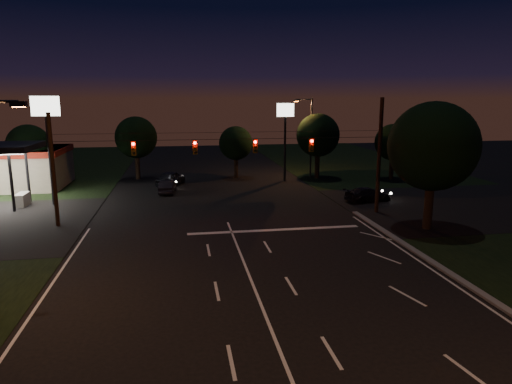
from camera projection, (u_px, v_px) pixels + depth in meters
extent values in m
plane|color=black|center=(262.00, 307.00, 19.88)|extent=(140.00, 140.00, 0.00)
cube|color=black|center=(460.00, 206.00, 38.60)|extent=(20.00, 16.00, 0.02)
cube|color=silver|center=(275.00, 230.00, 31.48)|extent=(12.00, 0.50, 0.01)
cylinder|color=black|center=(376.00, 212.00, 36.33)|extent=(0.30, 0.30, 9.00)
cylinder|color=black|center=(58.00, 226.00, 32.41)|extent=(0.28, 0.28, 8.00)
cylinder|color=black|center=(225.00, 139.00, 33.16)|extent=(24.00, 0.03, 0.03)
cylinder|color=black|center=(225.00, 132.00, 33.06)|extent=(24.00, 0.02, 0.02)
cube|color=#3F3307|center=(134.00, 148.00, 32.21)|extent=(0.32, 0.26, 1.00)
sphere|color=#FF0705|center=(133.00, 144.00, 31.99)|extent=(0.22, 0.22, 0.22)
sphere|color=black|center=(133.00, 149.00, 32.05)|extent=(0.20, 0.20, 0.20)
sphere|color=black|center=(134.00, 153.00, 32.12)|extent=(0.20, 0.20, 0.20)
cube|color=#3F3307|center=(195.00, 147.00, 32.91)|extent=(0.32, 0.26, 1.00)
sphere|color=#FF0705|center=(195.00, 143.00, 32.69)|extent=(0.22, 0.22, 0.22)
sphere|color=black|center=(195.00, 148.00, 32.76)|extent=(0.20, 0.20, 0.20)
sphere|color=black|center=(195.00, 152.00, 32.82)|extent=(0.20, 0.20, 0.20)
cube|color=#3F3307|center=(255.00, 146.00, 33.63)|extent=(0.32, 0.26, 1.00)
sphere|color=#FF0705|center=(255.00, 142.00, 33.41)|extent=(0.22, 0.22, 0.22)
sphere|color=black|center=(255.00, 146.00, 33.47)|extent=(0.20, 0.20, 0.20)
sphere|color=black|center=(255.00, 151.00, 33.54)|extent=(0.20, 0.20, 0.20)
cube|color=#3F3307|center=(311.00, 145.00, 34.33)|extent=(0.32, 0.26, 1.00)
sphere|color=#FF0705|center=(312.00, 141.00, 34.11)|extent=(0.22, 0.22, 0.22)
sphere|color=black|center=(312.00, 145.00, 34.18)|extent=(0.20, 0.20, 0.20)
sphere|color=black|center=(312.00, 150.00, 34.24)|extent=(0.20, 0.20, 0.20)
cube|color=gray|center=(22.00, 200.00, 38.32)|extent=(0.80, 2.00, 1.10)
cylinder|color=black|center=(12.00, 182.00, 36.02)|extent=(0.24, 0.24, 4.80)
cylinder|color=black|center=(28.00, 174.00, 39.88)|extent=(0.24, 0.24, 4.80)
cylinder|color=black|center=(50.00, 161.00, 38.09)|extent=(0.24, 0.24, 7.50)
cube|color=white|center=(45.00, 106.00, 37.17)|extent=(2.20, 0.30, 1.60)
cylinder|color=black|center=(285.00, 149.00, 49.46)|extent=(0.24, 0.24, 7.00)
cube|color=white|center=(285.00, 110.00, 48.61)|extent=(1.80, 0.30, 1.40)
cube|color=black|center=(18.00, 104.00, 18.47)|extent=(0.60, 0.35, 0.22)
cube|color=orange|center=(19.00, 107.00, 18.50)|extent=(0.45, 0.25, 0.04)
cylinder|color=black|center=(311.00, 138.00, 51.76)|extent=(0.20, 0.20, 9.00)
cylinder|color=black|center=(304.00, 99.00, 50.74)|extent=(1.80, 0.12, 0.12)
cube|color=black|center=(296.00, 100.00, 50.62)|extent=(0.60, 0.35, 0.22)
cube|color=orange|center=(296.00, 101.00, 50.64)|extent=(0.45, 0.25, 0.04)
cylinder|color=black|center=(429.00, 201.00, 31.34)|extent=(0.60, 0.60, 4.00)
sphere|color=black|center=(433.00, 146.00, 30.58)|extent=(6.00, 6.00, 6.00)
sphere|color=black|center=(437.00, 148.00, 31.15)|extent=(4.50, 4.50, 4.50)
sphere|color=black|center=(422.00, 148.00, 30.80)|extent=(4.20, 4.20, 4.20)
cylinder|color=black|center=(32.00, 174.00, 45.61)|extent=(0.49, 0.49, 3.00)
sphere|color=black|center=(29.00, 146.00, 45.04)|extent=(4.20, 4.20, 4.20)
sphere|color=black|center=(34.00, 147.00, 45.44)|extent=(3.15, 3.15, 3.15)
sphere|color=black|center=(25.00, 147.00, 45.20)|extent=(2.94, 2.94, 2.94)
cylinder|color=black|center=(137.00, 165.00, 51.08)|extent=(0.52, 0.52, 3.25)
sphere|color=black|center=(136.00, 137.00, 50.47)|extent=(4.60, 4.60, 4.60)
sphere|color=black|center=(141.00, 138.00, 50.90)|extent=(3.45, 3.45, 3.45)
sphere|color=black|center=(132.00, 138.00, 50.63)|extent=(3.22, 3.22, 3.22)
cylinder|color=black|center=(236.00, 166.00, 51.96)|extent=(0.47, 0.47, 2.75)
sphere|color=black|center=(236.00, 143.00, 51.44)|extent=(3.80, 3.80, 3.80)
sphere|color=black|center=(239.00, 144.00, 51.80)|extent=(2.85, 2.85, 2.85)
sphere|color=black|center=(232.00, 144.00, 51.58)|extent=(2.66, 2.66, 2.66)
cylinder|color=black|center=(317.00, 164.00, 51.44)|extent=(0.53, 0.53, 3.40)
sphere|color=black|center=(318.00, 135.00, 50.79)|extent=(4.80, 4.80, 4.80)
sphere|color=black|center=(321.00, 136.00, 51.25)|extent=(3.60, 3.60, 3.60)
sphere|color=black|center=(313.00, 136.00, 50.97)|extent=(3.36, 3.36, 3.36)
cylinder|color=black|center=(391.00, 167.00, 50.86)|extent=(0.48, 0.48, 2.90)
sphere|color=black|center=(393.00, 142.00, 50.31)|extent=(4.00, 4.00, 4.00)
sphere|color=black|center=(395.00, 143.00, 50.69)|extent=(3.00, 3.00, 3.00)
sphere|color=black|center=(389.00, 143.00, 50.46)|extent=(2.80, 2.80, 2.80)
imported|color=black|center=(171.00, 178.00, 47.20)|extent=(3.33, 5.02, 1.59)
imported|color=black|center=(168.00, 187.00, 43.66)|extent=(1.68, 3.86, 1.24)
imported|color=black|center=(368.00, 195.00, 40.06)|extent=(4.55, 2.64, 1.24)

